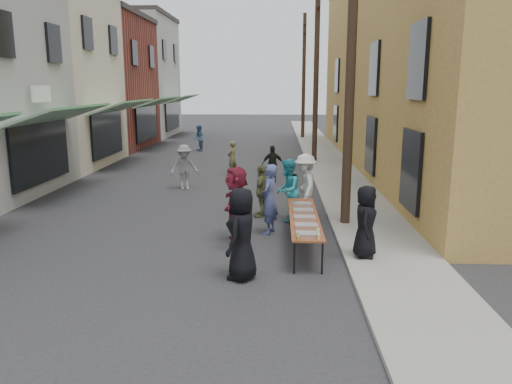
# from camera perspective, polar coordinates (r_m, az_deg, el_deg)

# --- Properties ---
(ground) EXTENTS (120.00, 120.00, 0.00)m
(ground) POSITION_cam_1_polar(r_m,az_deg,el_deg) (11.56, -9.64, -7.63)
(ground) COLOR #28282B
(ground) RESTS_ON ground
(sidewalk) EXTENTS (2.20, 60.00, 0.10)m
(sidewalk) POSITION_cam_1_polar(r_m,az_deg,el_deg) (26.05, 8.19, 3.47)
(sidewalk) COLOR gray
(sidewalk) RESTS_ON ground
(storefront_row) EXTENTS (8.00, 37.00, 9.00)m
(storefront_row) POSITION_cam_1_polar(r_m,az_deg,el_deg) (28.43, -23.89, 11.54)
(storefront_row) COLOR maroon
(storefront_row) RESTS_ON ground
(building_ochre) EXTENTS (10.00, 28.00, 10.00)m
(building_ochre) POSITION_cam_1_polar(r_m,az_deg,el_deg) (26.17, 22.56, 13.62)
(building_ochre) COLOR #AA723C
(building_ochre) RESTS_ON ground
(utility_pole_near) EXTENTS (0.26, 0.26, 9.00)m
(utility_pole_near) POSITION_cam_1_polar(r_m,az_deg,el_deg) (13.79, 10.80, 14.49)
(utility_pole_near) COLOR #2D2116
(utility_pole_near) RESTS_ON ground
(utility_pole_mid) EXTENTS (0.26, 0.26, 9.00)m
(utility_pole_mid) POSITION_cam_1_polar(r_m,az_deg,el_deg) (25.72, 6.90, 13.35)
(utility_pole_mid) COLOR #2D2116
(utility_pole_mid) RESTS_ON ground
(utility_pole_far) EXTENTS (0.26, 0.26, 9.00)m
(utility_pole_far) POSITION_cam_1_polar(r_m,az_deg,el_deg) (37.70, 5.48, 12.91)
(utility_pole_far) COLOR #2D2116
(utility_pole_far) RESTS_ON ground
(serving_table) EXTENTS (0.70, 4.00, 0.75)m
(serving_table) POSITION_cam_1_polar(r_m,az_deg,el_deg) (12.20, 5.50, -2.95)
(serving_table) COLOR maroon
(serving_table) RESTS_ON ground
(catering_tray_sausage) EXTENTS (0.50, 0.33, 0.08)m
(catering_tray_sausage) POSITION_cam_1_polar(r_m,az_deg,el_deg) (10.60, 5.97, -4.85)
(catering_tray_sausage) COLOR maroon
(catering_tray_sausage) RESTS_ON serving_table
(catering_tray_foil_b) EXTENTS (0.50, 0.33, 0.08)m
(catering_tray_foil_b) POSITION_cam_1_polar(r_m,az_deg,el_deg) (11.22, 5.77, -3.89)
(catering_tray_foil_b) COLOR #B2B2B7
(catering_tray_foil_b) RESTS_ON serving_table
(catering_tray_buns) EXTENTS (0.50, 0.33, 0.08)m
(catering_tray_buns) POSITION_cam_1_polar(r_m,az_deg,el_deg) (11.89, 5.58, -2.97)
(catering_tray_buns) COLOR tan
(catering_tray_buns) RESTS_ON serving_table
(catering_tray_foil_d) EXTENTS (0.50, 0.33, 0.08)m
(catering_tray_foil_d) POSITION_cam_1_polar(r_m,az_deg,el_deg) (12.57, 5.41, -2.14)
(catering_tray_foil_d) COLOR #B2B2B7
(catering_tray_foil_d) RESTS_ON serving_table
(catering_tray_buns_end) EXTENTS (0.50, 0.33, 0.08)m
(catering_tray_buns_end) POSITION_cam_1_polar(r_m,az_deg,el_deg) (13.25, 5.26, -1.41)
(catering_tray_buns_end) COLOR tan
(catering_tray_buns_end) RESTS_ON serving_table
(condiment_jar_a) EXTENTS (0.07, 0.07, 0.08)m
(condiment_jar_a) POSITION_cam_1_polar(r_m,az_deg,el_deg) (10.30, 4.84, -5.32)
(condiment_jar_a) COLOR #A57F26
(condiment_jar_a) RESTS_ON serving_table
(condiment_jar_b) EXTENTS (0.07, 0.07, 0.08)m
(condiment_jar_b) POSITION_cam_1_polar(r_m,az_deg,el_deg) (10.39, 4.82, -5.16)
(condiment_jar_b) COLOR #A57F26
(condiment_jar_b) RESTS_ON serving_table
(condiment_jar_c) EXTENTS (0.07, 0.07, 0.08)m
(condiment_jar_c) POSITION_cam_1_polar(r_m,az_deg,el_deg) (10.49, 4.80, -5.00)
(condiment_jar_c) COLOR #A57F26
(condiment_jar_c) RESTS_ON serving_table
(cup_stack) EXTENTS (0.08, 0.08, 0.12)m
(cup_stack) POSITION_cam_1_polar(r_m,az_deg,el_deg) (10.37, 7.16, -5.14)
(cup_stack) COLOR tan
(cup_stack) RESTS_ON serving_table
(guest_front_a) EXTENTS (0.87, 1.07, 1.89)m
(guest_front_a) POSITION_cam_1_polar(r_m,az_deg,el_deg) (10.05, -1.63, -4.80)
(guest_front_a) COLOR black
(guest_front_a) RESTS_ON ground
(guest_front_b) EXTENTS (0.61, 0.77, 1.86)m
(guest_front_b) POSITION_cam_1_polar(r_m,az_deg,el_deg) (13.14, 1.51, -0.84)
(guest_front_b) COLOR #434F82
(guest_front_b) RESTS_ON ground
(guest_front_c) EXTENTS (0.87, 1.02, 1.82)m
(guest_front_c) POSITION_cam_1_polar(r_m,az_deg,el_deg) (14.40, 3.62, 0.20)
(guest_front_c) COLOR teal
(guest_front_c) RESTS_ON ground
(guest_front_d) EXTENTS (0.76, 1.26, 1.90)m
(guest_front_d) POSITION_cam_1_polar(r_m,az_deg,el_deg) (14.94, 5.66, 0.75)
(guest_front_d) COLOR white
(guest_front_d) RESTS_ON ground
(guest_front_e) EXTENTS (0.58, 0.99, 1.57)m
(guest_front_e) POSITION_cam_1_polar(r_m,az_deg,el_deg) (14.88, 0.65, 0.12)
(guest_front_e) COLOR #60643A
(guest_front_e) RESTS_ON ground
(guest_queue_back) EXTENTS (0.71, 1.83, 1.93)m
(guest_queue_back) POSITION_cam_1_polar(r_m,az_deg,el_deg) (12.40, -2.25, -1.45)
(guest_queue_back) COLOR maroon
(guest_queue_back) RESTS_ON ground
(server) EXTENTS (0.69, 0.89, 1.62)m
(server) POSITION_cam_1_polar(r_m,az_deg,el_deg) (11.33, 12.42, -3.31)
(server) COLOR black
(server) RESTS_ON sidewalk
(passerby_left) EXTENTS (1.25, 0.97, 1.70)m
(passerby_left) POSITION_cam_1_polar(r_m,az_deg,el_deg) (19.12, -8.19, 2.84)
(passerby_left) COLOR gray
(passerby_left) RESTS_ON ground
(passerby_mid) EXTENTS (0.92, 0.46, 1.50)m
(passerby_mid) POSITION_cam_1_polar(r_m,az_deg,el_deg) (20.35, 1.93, 3.22)
(passerby_mid) COLOR black
(passerby_mid) RESTS_ON ground
(passerby_right) EXTENTS (0.57, 0.65, 1.50)m
(passerby_right) POSITION_cam_1_polar(r_m,az_deg,el_deg) (22.04, -2.74, 3.89)
(passerby_right) COLOR brown
(passerby_right) RESTS_ON ground
(passerby_far) EXTENTS (0.85, 0.94, 1.58)m
(passerby_far) POSITION_cam_1_polar(r_m,az_deg,el_deg) (30.45, -6.53, 6.14)
(passerby_far) COLOR #49698F
(passerby_far) RESTS_ON ground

